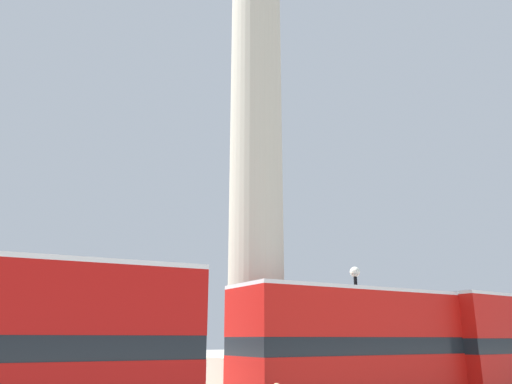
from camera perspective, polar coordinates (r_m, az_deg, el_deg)
The scene contains 4 objects.
monument_column at distance 20.79m, azimuth -0.00°, elevation 4.69°, with size 4.86×4.86×24.73m.
bus_a at distance 18.77m, azimuth 14.54°, elevation -16.78°, with size 11.40×2.87×4.31m.
equestrian_statue at distance 29.17m, azimuth 9.97°, elevation -18.25°, with size 3.40×2.90×5.68m.
street_lamp at distance 20.43m, azimuth 11.60°, elevation -15.13°, with size 0.41×0.41×5.44m.
Camera 1 is at (-10.06, -16.58, 2.67)m, focal length 35.00 mm.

